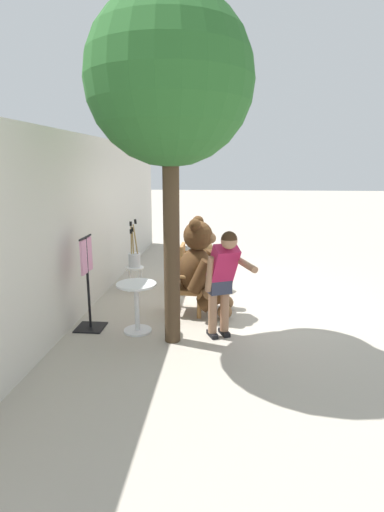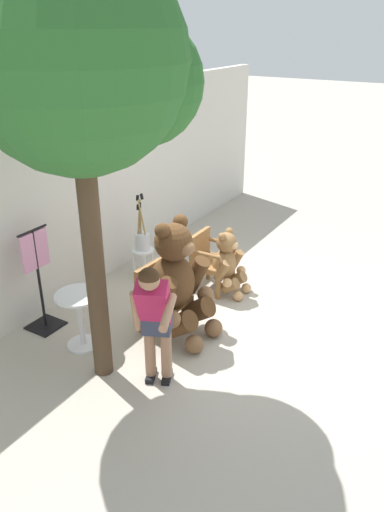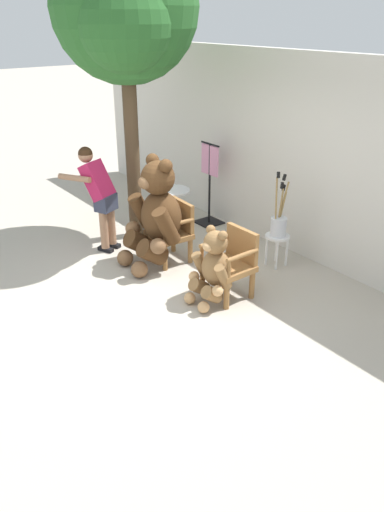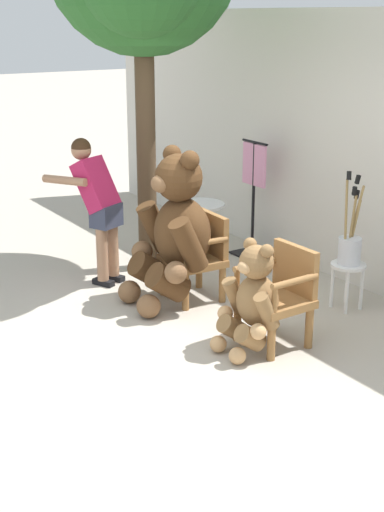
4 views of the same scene
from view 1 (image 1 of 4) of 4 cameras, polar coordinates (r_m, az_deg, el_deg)
ground_plane at (r=7.11m, az=5.42°, el=-6.30°), size 60.00×60.00×0.00m
back_wall at (r=7.16m, az=-13.98°, el=5.06°), size 10.00×0.16×2.80m
wooden_chair_left at (r=6.40m, az=-1.11°, el=-4.10°), size 0.59×0.55×0.86m
wooden_chair_right at (r=7.61m, az=-0.09°, el=-1.31°), size 0.57×0.53×0.86m
teddy_bear_large at (r=6.29m, az=1.27°, el=-1.61°), size 0.93×0.90×1.55m
teddy_bear_small at (r=7.59m, az=2.12°, el=-1.24°), size 0.58×0.55×0.97m
person_visitor at (r=5.31m, az=4.40°, el=-2.73°), size 0.70×0.68×1.53m
white_stool at (r=7.58m, az=-8.17°, el=-2.32°), size 0.34×0.34×0.46m
brush_bucket at (r=7.51m, az=-8.25°, el=-0.19°), size 0.22×0.22×0.91m
round_side_table at (r=5.72m, az=-7.89°, el=-6.51°), size 0.56×0.56×0.72m
patio_tree at (r=5.20m, az=-2.43°, el=23.00°), size 2.11×2.01×4.31m
clothing_display_stand at (r=5.88m, az=-14.65°, el=-3.46°), size 0.44×0.40×1.36m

